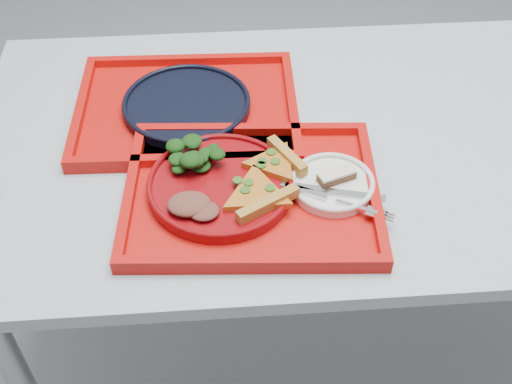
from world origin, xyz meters
TOP-DOWN VIEW (x-y plane):
  - ground at (0.00, 0.00)m, footprint 10.00×10.00m
  - table at (0.00, 0.00)m, footprint 1.60×0.80m
  - tray_main at (-0.26, -0.16)m, footprint 0.47×0.38m
  - tray_far at (-0.37, 0.09)m, footprint 0.46×0.36m
  - dinner_plate at (-0.31, -0.15)m, footprint 0.26×0.26m
  - side_plate at (-0.11, -0.16)m, footprint 0.15×0.15m
  - navy_plate at (-0.37, 0.09)m, footprint 0.26×0.26m
  - pizza_slice_a at (-0.25, -0.19)m, footprint 0.17×0.18m
  - pizza_slice_b at (-0.21, -0.12)m, footprint 0.15×0.15m
  - salad_heap at (-0.35, -0.09)m, footprint 0.09×0.08m
  - meat_portion at (-0.37, -0.21)m, footprint 0.07×0.06m
  - dessert_bar at (-0.10, -0.16)m, footprint 0.07×0.05m
  - knife at (-0.11, -0.19)m, footprint 0.18×0.06m
  - fork at (-0.11, -0.21)m, footprint 0.17×0.10m

SIDE VIEW (x-z plane):
  - ground at x=0.00m, z-range 0.00..0.00m
  - table at x=0.00m, z-range 0.30..1.05m
  - tray_main at x=-0.26m, z-range 0.75..0.76m
  - tray_far at x=-0.37m, z-range 0.75..0.76m
  - side_plate at x=-0.11m, z-range 0.76..0.78m
  - navy_plate at x=-0.37m, z-range 0.76..0.78m
  - dinner_plate at x=-0.31m, z-range 0.76..0.78m
  - knife at x=-0.11m, z-range 0.78..0.78m
  - fork at x=-0.11m, z-range 0.78..0.78m
  - dessert_bar at x=-0.10m, z-range 0.78..0.80m
  - pizza_slice_a at x=-0.25m, z-range 0.78..0.80m
  - pizza_slice_b at x=-0.21m, z-range 0.78..0.80m
  - meat_portion at x=-0.37m, z-range 0.78..0.80m
  - salad_heap at x=-0.35m, z-range 0.78..0.82m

